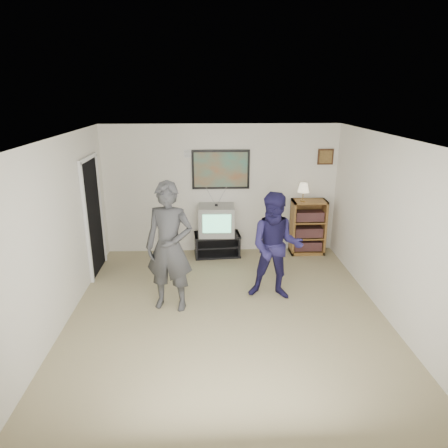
{
  "coord_description": "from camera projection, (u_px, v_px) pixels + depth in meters",
  "views": [
    {
      "loc": [
        -0.27,
        -5.04,
        3.05
      ],
      "look_at": [
        -0.02,
        0.69,
        1.15
      ],
      "focal_mm": 32.0,
      "sensor_mm": 36.0,
      "label": 1
    }
  ],
  "objects": [
    {
      "name": "room_shell",
      "position": [
        226.0,
        225.0,
        5.69
      ],
      "size": [
        4.51,
        5.0,
        2.51
      ],
      "color": "#776B4B",
      "rests_on": "ground"
    },
    {
      "name": "media_stand",
      "position": [
        217.0,
        245.0,
        7.79
      ],
      "size": [
        0.91,
        0.55,
        0.44
      ],
      "rotation": [
        0.0,
        0.0,
        0.08
      ],
      "color": "black",
      "rests_on": "room_shell"
    },
    {
      "name": "crt_television",
      "position": [
        216.0,
        220.0,
        7.64
      ],
      "size": [
        0.68,
        0.58,
        0.57
      ],
      "primitive_type": null,
      "rotation": [
        0.0,
        0.0,
        -0.02
      ],
      "color": "gray",
      "rests_on": "media_stand"
    },
    {
      "name": "bookshelf",
      "position": [
        308.0,
        227.0,
        7.81
      ],
      "size": [
        0.66,
        0.37,
        1.08
      ],
      "primitive_type": null,
      "color": "brown",
      "rests_on": "room_shell"
    },
    {
      "name": "table_lamp",
      "position": [
        303.0,
        192.0,
        7.54
      ],
      "size": [
        0.22,
        0.22,
        0.35
      ],
      "primitive_type": null,
      "color": "beige",
      "rests_on": "bookshelf"
    },
    {
      "name": "person_tall",
      "position": [
        169.0,
        247.0,
        5.68
      ],
      "size": [
        0.78,
        0.6,
        1.9
      ],
      "primitive_type": "imported",
      "rotation": [
        0.0,
        0.0,
        -0.22
      ],
      "color": "#343537",
      "rests_on": "room_shell"
    },
    {
      "name": "person_short",
      "position": [
        276.0,
        247.0,
        6.0
      ],
      "size": [
        0.92,
        0.78,
        1.68
      ],
      "primitive_type": "imported",
      "rotation": [
        0.0,
        0.0,
        -0.19
      ],
      "color": "#1C1844",
      "rests_on": "room_shell"
    },
    {
      "name": "controller_left",
      "position": [
        168.0,
        223.0,
        5.8
      ],
      "size": [
        0.06,
        0.12,
        0.03
      ],
      "primitive_type": "cube",
      "rotation": [
        0.0,
        0.0,
        0.22
      ],
      "color": "white",
      "rests_on": "person_tall"
    },
    {
      "name": "controller_right",
      "position": [
        275.0,
        231.0,
        6.14
      ],
      "size": [
        0.06,
        0.12,
        0.03
      ],
      "primitive_type": "cube",
      "rotation": [
        0.0,
        0.0,
        -0.27
      ],
      "color": "white",
      "rests_on": "person_short"
    },
    {
      "name": "poster",
      "position": [
        221.0,
        170.0,
        7.58
      ],
      "size": [
        1.1,
        0.03,
        0.75
      ],
      "primitive_type": "cube",
      "color": "black",
      "rests_on": "room_shell"
    },
    {
      "name": "air_vent",
      "position": [
        191.0,
        154.0,
        7.47
      ],
      "size": [
        0.28,
        0.02,
        0.14
      ],
      "primitive_type": "cube",
      "color": "white",
      "rests_on": "room_shell"
    },
    {
      "name": "small_picture",
      "position": [
        326.0,
        157.0,
        7.59
      ],
      "size": [
        0.3,
        0.03,
        0.3
      ],
      "primitive_type": "cube",
      "color": "#3F2414",
      "rests_on": "room_shell"
    },
    {
      "name": "doorway",
      "position": [
        93.0,
        217.0,
        6.86
      ],
      "size": [
        0.03,
        0.85,
        2.0
      ],
      "primitive_type": "cube",
      "color": "black",
      "rests_on": "room_shell"
    }
  ]
}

